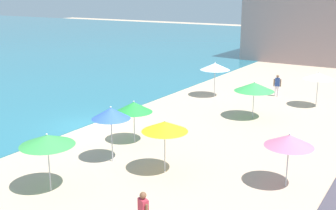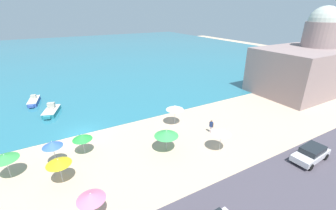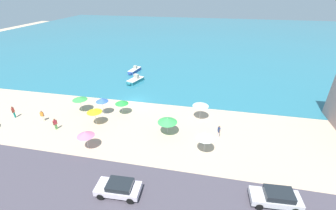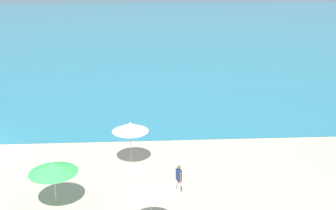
# 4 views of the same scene
# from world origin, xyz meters

# --- Properties ---
(ground_plane) EXTENTS (160.00, 160.00, 0.00)m
(ground_plane) POSITION_xyz_m (0.00, 0.00, 0.00)
(ground_plane) COLOR #CDAE90
(sea) EXTENTS (150.00, 110.00, 0.05)m
(sea) POSITION_xyz_m (0.00, 55.00, 0.03)
(sea) COLOR teal
(sea) RESTS_ON ground_plane
(coastal_road) EXTENTS (80.00, 8.00, 0.06)m
(coastal_road) POSITION_xyz_m (0.00, -18.00, 0.03)
(coastal_road) COLOR #49434E
(coastal_road) RESTS_ON ground_plane
(beach_umbrella_1) EXTENTS (2.23, 2.23, 2.64)m
(beach_umbrella_1) POSITION_xyz_m (10.76, -3.17, 2.32)
(beach_umbrella_1) COLOR #B2B2B7
(beach_umbrella_1) RESTS_ON ground_plane
(beach_umbrella_2) EXTENTS (1.94, 1.94, 2.26)m
(beach_umbrella_2) POSITION_xyz_m (-0.50, -4.05, 1.92)
(beach_umbrella_2) COLOR #B2B2B7
(beach_umbrella_2) RESTS_ON ground_plane
(beach_umbrella_3) EXTENTS (1.96, 1.96, 2.30)m
(beach_umbrella_3) POSITION_xyz_m (-1.44, -12.41, 1.98)
(beach_umbrella_3) COLOR #B2B2B7
(beach_umbrella_3) RESTS_ON ground_plane
(beach_umbrella_4) EXTENTS (2.01, 2.01, 2.43)m
(beach_umbrella_4) POSITION_xyz_m (-2.94, -7.51, 2.14)
(beach_umbrella_4) COLOR #B2B2B7
(beach_umbrella_4) RESTS_ON ground_plane
(beach_umbrella_5) EXTENTS (2.15, 2.15, 2.41)m
(beach_umbrella_5) POSITION_xyz_m (-6.81, -4.59, 2.13)
(beach_umbrella_5) COLOR #B2B2B7
(beach_umbrella_5) RESTS_ON ground_plane
(beach_umbrella_6) EXTENTS (2.47, 2.47, 2.36)m
(beach_umbrella_6) POSITION_xyz_m (7.01, -7.70, 2.01)
(beach_umbrella_6) COLOR #B2B2B7
(beach_umbrella_6) RESTS_ON ground_plane
(beach_umbrella_7) EXTENTS (2.03, 2.03, 2.44)m
(beach_umbrella_7) POSITION_xyz_m (11.84, -10.42, 2.17)
(beach_umbrella_7) COLOR #B2B2B7
(beach_umbrella_7) RESTS_ON ground_plane
(beach_umbrella_8) EXTENTS (1.79, 1.79, 2.68)m
(beach_umbrella_8) POSITION_xyz_m (-3.17, -4.75, 2.35)
(beach_umbrella_8) COLOR #B2B2B7
(beach_umbrella_8) RESTS_ON ground_plane
(bather_0) EXTENTS (0.36, 0.52, 1.61)m
(bather_0) POSITION_xyz_m (-7.55, -9.66, 0.90)
(bather_0) COLOR green
(bather_0) RESTS_ON ground_plane
(bather_1) EXTENTS (0.31, 0.55, 1.79)m
(bather_1) POSITION_xyz_m (-15.25, -8.21, 1.01)
(bather_1) COLOR teal
(bather_1) RESTS_ON ground_plane
(bather_2) EXTENTS (0.56, 0.28, 1.63)m
(bather_2) POSITION_xyz_m (-10.63, -8.19, 0.91)
(bather_2) COLOR white
(bather_2) RESTS_ON ground_plane
(bather_3) EXTENTS (0.32, 0.55, 1.66)m
(bather_3) POSITION_xyz_m (13.39, -7.13, 0.93)
(bather_3) COLOR silver
(bather_3) RESTS_ON ground_plane
(parked_car_0) EXTENTS (4.06, 2.09, 1.36)m
(parked_car_0) POSITION_xyz_m (4.67, -17.82, 0.79)
(parked_car_0) COLOR silver
(parked_car_0) RESTS_ON coastal_road
(parked_car_1) EXTENTS (4.27, 2.08, 1.42)m
(parked_car_1) POSITION_xyz_m (18.26, -16.06, 0.81)
(parked_car_1) COLOR silver
(parked_car_1) RESTS_ON coastal_road
(skiff_nearshore) EXTENTS (2.75, 4.23, 1.50)m
(skiff_nearshore) POSITION_xyz_m (-2.67, 7.95, 0.47)
(skiff_nearshore) COLOR teal
(skiff_nearshore) RESTS_ON sea
(skiff_offshore) EXTENTS (1.95, 4.37, 1.25)m
(skiff_offshore) POSITION_xyz_m (-4.75, 13.46, 0.44)
(skiff_offshore) COLOR #3755A7
(skiff_offshore) RESTS_ON sea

